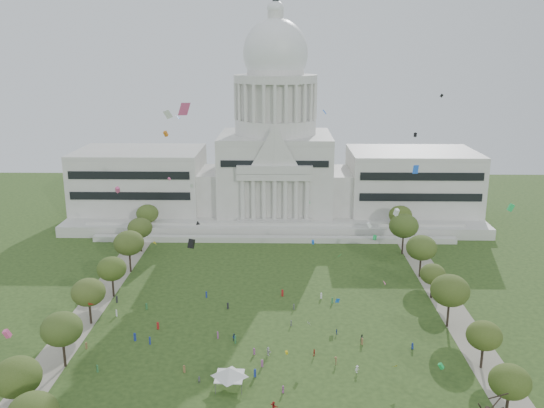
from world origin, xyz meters
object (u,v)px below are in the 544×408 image
(capitol, at_px, (275,164))
(person_0, at_px, (412,346))
(big_bare_tree, at_px, (488,404))
(event_tent, at_px, (229,372))

(capitol, height_order, person_0, capitol)
(big_bare_tree, xyz_separation_m, person_0, (-4.92, 33.99, -7.88))
(capitol, relative_size, event_tent, 19.37)
(capitol, relative_size, person_0, 100.58)
(big_bare_tree, height_order, event_tent, big_bare_tree)
(person_0, bearing_deg, event_tent, -106.35)
(capitol, xyz_separation_m, event_tent, (-7.57, -123.76, -18.86))
(capitol, height_order, event_tent, capitol)
(big_bare_tree, relative_size, person_0, 8.05)
(event_tent, relative_size, person_0, 5.19)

